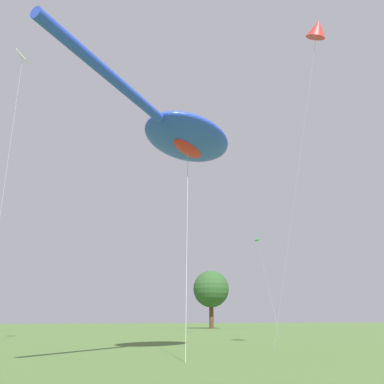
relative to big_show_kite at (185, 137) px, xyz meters
The scene contains 5 objects.
big_show_kite is the anchor object (origin of this frame).
small_kite_tiny_distant 15.58m from the big_show_kite, 134.50° to the left, with size 1.19×4.16×20.44m.
small_kite_triangle_green 16.12m from the big_show_kite, 45.49° to the left, with size 1.75×0.75×8.19m.
small_kite_box_yellow 10.48m from the big_show_kite, 21.70° to the right, with size 2.16×5.02×18.46m.
tree_shrub_far 50.19m from the big_show_kite, 63.83° to the left, with size 6.16×6.16×9.57m.
Camera 1 is at (-6.43, -0.51, 1.49)m, focal length 35.92 mm.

